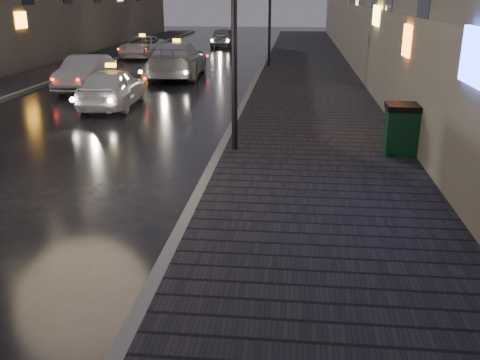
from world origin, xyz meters
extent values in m
plane|color=black|center=(0.00, 0.00, 0.00)|extent=(120.00, 120.00, 0.00)
cube|color=black|center=(3.90, 21.00, 0.07)|extent=(4.60, 58.00, 0.15)
cube|color=slate|center=(1.50, 21.00, 0.07)|extent=(0.20, 58.00, 0.15)
cube|color=black|center=(-8.70, 21.00, 0.07)|extent=(2.40, 58.00, 0.15)
cube|color=slate|center=(-7.40, 21.00, 0.07)|extent=(0.20, 58.00, 0.15)
cylinder|color=black|center=(1.85, 6.00, 2.65)|extent=(0.14, 0.14, 5.00)
cylinder|color=black|center=(1.85, 22.00, 2.65)|extent=(0.14, 0.14, 5.00)
cube|color=black|center=(5.78, 6.03, 0.67)|extent=(0.74, 0.74, 1.05)
cube|color=black|center=(5.78, 6.03, 1.27)|extent=(0.79, 0.79, 0.13)
imported|color=white|center=(-3.02, 11.42, 0.68)|extent=(1.80, 4.09, 1.37)
imported|color=#9D9FA5|center=(-5.33, 14.89, 0.67)|extent=(1.53, 4.12, 1.35)
imported|color=silver|center=(-2.29, 18.60, 0.81)|extent=(2.57, 5.72, 1.63)
imported|color=silver|center=(-6.23, 26.69, 0.64)|extent=(2.17, 4.62, 1.28)
imported|color=gray|center=(-2.15, 34.05, 0.70)|extent=(1.66, 4.10, 1.40)
camera|label=1|loc=(3.28, -6.51, 3.74)|focal=40.00mm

